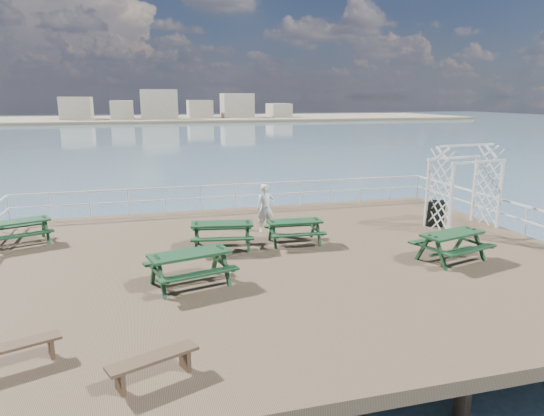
{
  "coord_description": "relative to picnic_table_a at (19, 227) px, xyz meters",
  "views": [
    {
      "loc": [
        -3.83,
        -13.26,
        4.71
      ],
      "look_at": [
        0.3,
        1.94,
        1.1
      ],
      "focal_mm": 32.0,
      "sensor_mm": 36.0,
      "label": 1
    }
  ],
  "objects": [
    {
      "name": "ground",
      "position": [
        7.8,
        -3.6,
        -0.73
      ],
      "size": [
        18.0,
        14.0,
        0.3
      ],
      "primitive_type": "cube",
      "color": "brown",
      "rests_on": "ground"
    },
    {
      "name": "sea_backdrop",
      "position": [
        20.34,
        130.47,
        -1.09
      ],
      "size": [
        300.0,
        300.0,
        9.2
      ],
      "color": "#446273",
      "rests_on": "ground"
    },
    {
      "name": "railing",
      "position": [
        7.73,
        -1.03,
        0.29
      ],
      "size": [
        17.77,
        13.76,
        1.1
      ],
      "color": "silver",
      "rests_on": "ground"
    },
    {
      "name": "picnic_table_a",
      "position": [
        0.0,
        0.0,
        0.0
      ],
      "size": [
        2.26,
        2.04,
        0.91
      ],
      "rotation": [
        0.0,
        0.0,
        0.34
      ],
      "color": "#123419",
      "rests_on": "ground"
    },
    {
      "name": "picnic_table_b",
      "position": [
        6.33,
        -2.14,
        0.02
      ],
      "size": [
        2.15,
        1.84,
        0.94
      ],
      "rotation": [
        0.0,
        0.0,
        -0.16
      ],
      "color": "#123419",
      "rests_on": "ground"
    },
    {
      "name": "picnic_table_c",
      "position": [
        8.72,
        -2.22,
        -0.03
      ],
      "size": [
        1.84,
        1.51,
        0.87
      ],
      "rotation": [
        0.0,
        0.0,
        -0.05
      ],
      "color": "#123419",
      "rests_on": "ground"
    },
    {
      "name": "picnic_table_d",
      "position": [
        5.02,
        -5.02,
        0.05
      ],
      "size": [
        2.36,
        2.07,
        0.99
      ],
      "rotation": [
        0.0,
        0.0,
        0.25
      ],
      "color": "#123419",
      "rests_on": "ground"
    },
    {
      "name": "picnic_table_e",
      "position": [
        12.66,
        -5.08,
        0.03
      ],
      "size": [
        2.3,
        2.03,
        0.95
      ],
      "rotation": [
        0.0,
        0.0,
        0.26
      ],
      "color": "#123419",
      "rests_on": "ground"
    },
    {
      "name": "flat_bench_near",
      "position": [
        3.97,
        -9.19,
        -0.24
      ],
      "size": [
        1.59,
        0.93,
        0.45
      ],
      "rotation": [
        0.0,
        0.0,
        0.38
      ],
      "color": "brown",
      "rests_on": "ground"
    },
    {
      "name": "flat_bench_far",
      "position": [
        1.63,
        -8.07,
        -0.26
      ],
      "size": [
        1.5,
        0.83,
        0.42
      ],
      "rotation": [
        0.0,
        0.0,
        0.34
      ],
      "color": "brown",
      "rests_on": "ground"
    },
    {
      "name": "trellis_arbor",
      "position": [
        15.31,
        -1.91,
        0.78
      ],
      "size": [
        2.61,
        1.61,
        3.06
      ],
      "rotation": [
        0.0,
        0.0,
        0.12
      ],
      "color": "silver",
      "rests_on": "ground"
    },
    {
      "name": "sandwich_board",
      "position": [
        14.38,
        -1.65,
        -0.09
      ],
      "size": [
        0.75,
        0.67,
        1.0
      ],
      "rotation": [
        0.0,
        0.0,
        -0.43
      ],
      "color": "black",
      "rests_on": "ground"
    },
    {
      "name": "person",
      "position": [
        8.13,
        -0.69,
        0.29
      ],
      "size": [
        0.64,
        0.43,
        1.74
      ],
      "primitive_type": "imported",
      "rotation": [
        0.0,
        0.0,
        -0.02
      ],
      "color": "white",
      "rests_on": "ground"
    }
  ]
}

